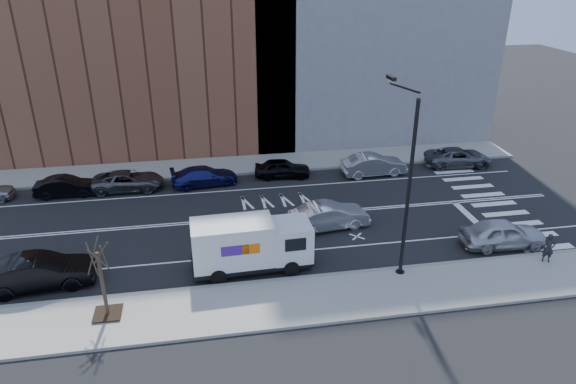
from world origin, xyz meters
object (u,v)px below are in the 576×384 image
object	(u,v)px
driving_sedan	(329,216)
pedestrian	(549,248)
fedex_van	(250,244)
near_parked_front	(503,234)
far_parked_b	(66,186)

from	to	relation	value
driving_sedan	pedestrian	bearing A→B (deg)	-126.84
fedex_van	pedestrian	size ratio (longest dim) A/B	3.95
fedex_van	pedestrian	world-z (taller)	fedex_van
fedex_van	near_parked_front	xyz separation A→B (m)	(13.86, -0.08, -0.67)
near_parked_front	fedex_van	bearing A→B (deg)	92.29
driving_sedan	pedestrian	xyz separation A→B (m)	(10.19, -5.76, 0.16)
near_parked_front	pedestrian	world-z (taller)	pedestrian
far_parked_b	driving_sedan	size ratio (longest dim) A/B	0.86
pedestrian	fedex_van	bearing A→B (deg)	-167.44
near_parked_front	driving_sedan	bearing A→B (deg)	69.93
far_parked_b	near_parked_front	world-z (taller)	near_parked_front
far_parked_b	fedex_van	bearing A→B (deg)	-135.39
pedestrian	driving_sedan	bearing A→B (deg)	171.08
fedex_van	driving_sedan	distance (m)	6.21
far_parked_b	near_parked_front	distance (m)	27.40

